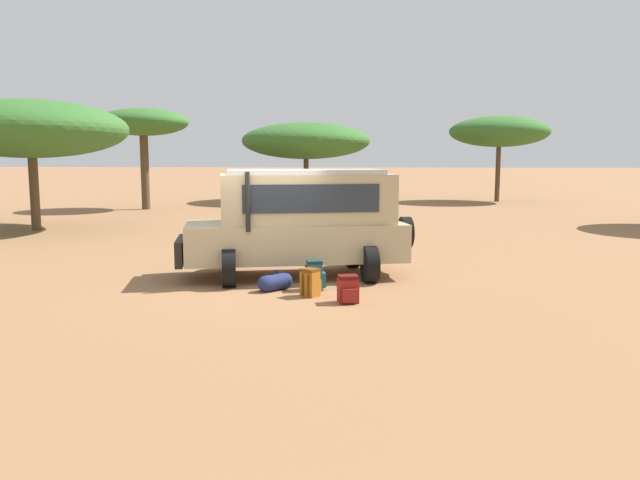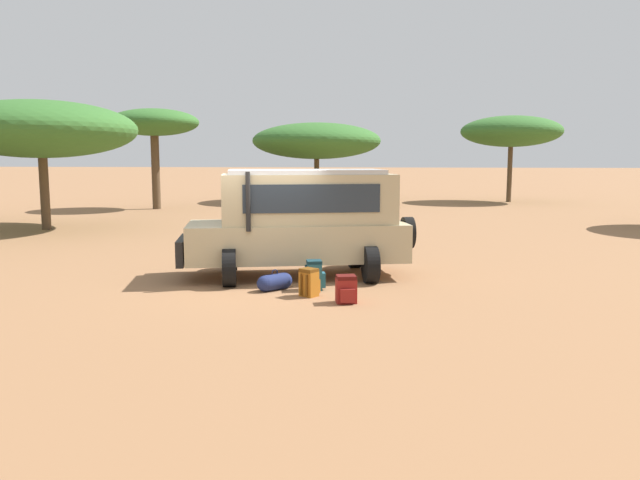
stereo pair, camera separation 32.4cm
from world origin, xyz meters
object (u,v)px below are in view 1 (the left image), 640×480
backpack_beside_front_wheel (310,283)px  duffel_bag_low_black_case (275,282)px  acacia_tree_left_mid (31,129)px  acacia_tree_right_mid (306,141)px  acacia_tree_far_right (499,132)px  acacia_tree_centre_back (143,123)px  backpack_cluster_center (315,275)px  backpack_near_rear_wheel (348,289)px  safari_vehicle (300,220)px

backpack_beside_front_wheel → duffel_bag_low_black_case: backpack_beside_front_wheel is taller
acacia_tree_left_mid → acacia_tree_right_mid: (8.30, 16.48, -0.02)m
acacia_tree_far_right → acacia_tree_left_mid: bearing=-139.3°
acacia_tree_centre_back → backpack_beside_front_wheel: bearing=-61.4°
backpack_beside_front_wheel → backpack_cluster_center: size_ratio=0.90×
acacia_tree_left_mid → duffel_bag_low_black_case: bearing=-42.4°
backpack_cluster_center → backpack_beside_front_wheel: bearing=-93.1°
backpack_beside_front_wheel → acacia_tree_far_right: (8.69, 27.47, 4.00)m
backpack_beside_front_wheel → acacia_tree_left_mid: 15.68m
backpack_beside_front_wheel → backpack_near_rear_wheel: bearing=-32.6°
acacia_tree_left_mid → acacia_tree_right_mid: size_ratio=0.87×
duffel_bag_low_black_case → backpack_cluster_center: bearing=8.5°
safari_vehicle → backpack_near_rear_wheel: size_ratio=10.50×
safari_vehicle → acacia_tree_far_right: (9.14, 25.41, 2.98)m
backpack_cluster_center → backpack_near_rear_wheel: size_ratio=1.18×
backpack_beside_front_wheel → acacia_tree_right_mid: bearing=96.6°
backpack_cluster_center → acacia_tree_far_right: acacia_tree_far_right is taller
duffel_bag_low_black_case → acacia_tree_centre_back: acacia_tree_centre_back is taller
backpack_beside_front_wheel → acacia_tree_centre_back: acacia_tree_centre_back is taller
acacia_tree_left_mid → backpack_beside_front_wheel: bearing=-41.7°
backpack_near_rear_wheel → acacia_tree_right_mid: size_ratio=0.06×
safari_vehicle → backpack_beside_front_wheel: safari_vehicle is taller
safari_vehicle → backpack_cluster_center: size_ratio=8.90×
acacia_tree_right_mid → acacia_tree_left_mid: bearing=-116.7°
duffel_bag_low_black_case → acacia_tree_right_mid: bearing=95.1°
backpack_cluster_center → acacia_tree_right_mid: (-3.14, 26.06, 3.41)m
acacia_tree_right_mid → backpack_beside_front_wheel: bearing=-83.4°
backpack_cluster_center → acacia_tree_right_mid: 26.47m
acacia_tree_centre_back → backpack_cluster_center: bearing=-60.6°
backpack_beside_front_wheel → safari_vehicle: bearing=102.3°
duffel_bag_low_black_case → acacia_tree_right_mid: size_ratio=0.08×
safari_vehicle → duffel_bag_low_black_case: safari_vehicle is taller
backpack_cluster_center → backpack_near_rear_wheel: backpack_cluster_center is taller
acacia_tree_left_mid → acacia_tree_far_right: acacia_tree_far_right is taller
backpack_cluster_center → acacia_tree_left_mid: size_ratio=0.09×
safari_vehicle → acacia_tree_far_right: 27.17m
safari_vehicle → acacia_tree_left_mid: 13.85m
backpack_beside_front_wheel → backpack_cluster_center: bearing=86.9°
acacia_tree_left_mid → acacia_tree_right_mid: 18.45m
acacia_tree_centre_back → acacia_tree_right_mid: 10.31m
backpack_cluster_center → acacia_tree_far_right: bearing=72.1°
acacia_tree_far_right → duffel_bag_low_black_case: bearing=-109.3°
backpack_beside_front_wheel → acacia_tree_right_mid: acacia_tree_right_mid is taller
safari_vehicle → backpack_near_rear_wheel: 3.01m
acacia_tree_right_mid → acacia_tree_far_right: size_ratio=1.36×
acacia_tree_right_mid → duffel_bag_low_black_case: bearing=-84.9°
acacia_tree_right_mid → safari_vehicle: bearing=-83.8°
safari_vehicle → acacia_tree_right_mid: acacia_tree_right_mid is taller
acacia_tree_left_mid → backpack_near_rear_wheel: bearing=-41.2°
backpack_near_rear_wheel → acacia_tree_far_right: acacia_tree_far_right is taller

